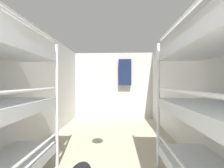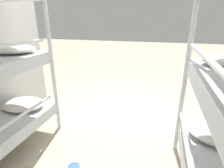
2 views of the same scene
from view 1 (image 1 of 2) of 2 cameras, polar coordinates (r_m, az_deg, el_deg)
name	(u,v)px [view 1 (image 1 of 2)]	position (r m, az deg, el deg)	size (l,w,h in m)	color
wall_left	(29,88)	(3.03, -28.98, -1.24)	(0.06, 5.64, 2.32)	silver
wall_right	(192,88)	(2.87, 28.05, -1.33)	(0.06, 5.64, 2.32)	silver
wall_back	(114,85)	(5.38, 0.61, -0.50)	(2.88, 0.06, 2.32)	silver
hanging_coat	(125,72)	(5.24, 4.93, 4.50)	(0.44, 0.12, 0.90)	#192347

